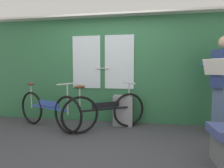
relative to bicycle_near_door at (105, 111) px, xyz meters
The scene contains 6 objects.
ground_plane 0.82m from the bicycle_near_door, 87.22° to the right, with size 6.44×4.25×0.04m, color #38383D.
train_door_wall 1.00m from the bicycle_near_door, 87.16° to the left, with size 5.44×0.28×2.21m.
bicycle_near_door is the anchor object (origin of this frame).
bicycle_leaning_behind 1.09m from the bicycle_near_door, behind, with size 1.57×0.77×0.87m.
passenger_reading_newspaper 2.05m from the bicycle_near_door, ahead, with size 0.62×0.59×1.66m.
trash_bin_by_wall 0.48m from the bicycle_near_door, 52.75° to the left, with size 0.38×0.28×0.59m, color gray.
Camera 1 is at (0.60, -2.45, 1.10)m, focal length 29.09 mm.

